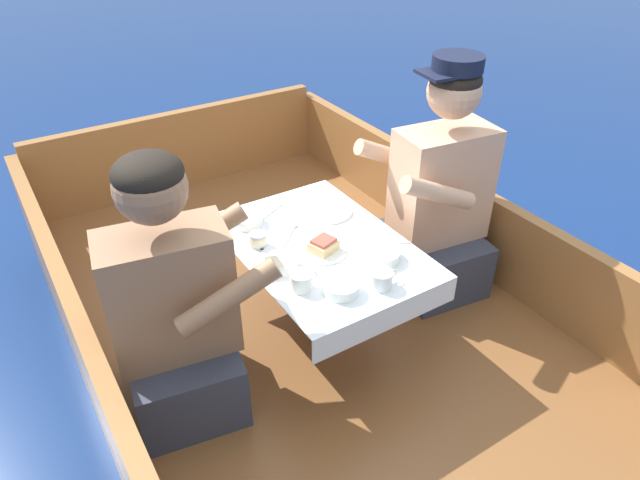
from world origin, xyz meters
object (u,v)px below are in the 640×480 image
at_px(person_port, 175,313).
at_px(coffee_cup_port, 381,279).
at_px(person_starboard, 439,201).
at_px(sandwich, 323,245).
at_px(tin_can, 258,240).
at_px(coffee_cup_starboard, 301,281).

xyz_separation_m(person_port, coffee_cup_port, (0.64, -0.27, 0.06)).
xyz_separation_m(person_starboard, sandwich, (-0.62, -0.05, 0.03)).
bearing_deg(person_starboard, tin_can, -0.91).
bearing_deg(coffee_cup_port, tin_can, 118.65).
height_order(person_starboard, coffee_cup_port, person_starboard).
bearing_deg(tin_can, person_starboard, -8.46).
bearing_deg(coffee_cup_starboard, coffee_cup_port, -29.65).
height_order(coffee_cup_starboard, tin_can, coffee_cup_starboard).
bearing_deg(person_starboard, person_port, 10.07).
relative_size(coffee_cup_starboard, tin_can, 1.57).
bearing_deg(person_starboard, sandwich, 12.20).
height_order(person_port, sandwich, person_port).
bearing_deg(sandwich, person_starboard, 4.65).
bearing_deg(person_port, person_starboard, 12.39).
relative_size(sandwich, tin_can, 1.73).
distance_m(sandwich, coffee_cup_starboard, 0.23).
distance_m(person_port, person_starboard, 1.20).
relative_size(person_starboard, sandwich, 9.09).
xyz_separation_m(coffee_cup_starboard, tin_can, (-0.01, 0.31, -0.01)).
xyz_separation_m(coffee_cup_port, coffee_cup_starboard, (-0.24, 0.14, 0.00)).
bearing_deg(sandwich, person_port, -179.74).
relative_size(person_port, coffee_cup_port, 9.10).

